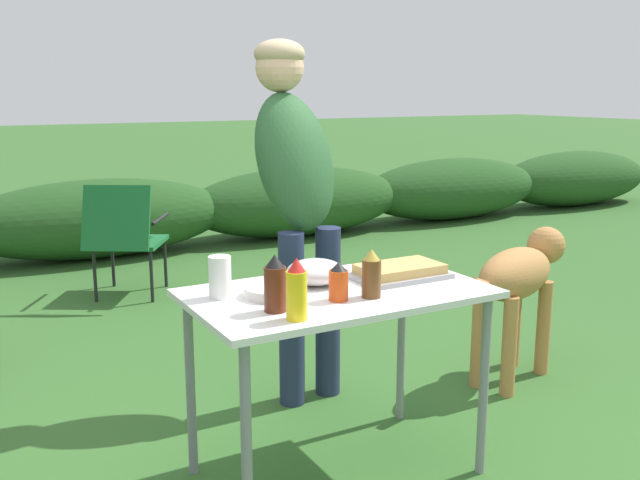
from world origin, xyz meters
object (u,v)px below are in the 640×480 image
camp_chair_near_hedge (125,234)px  food_tray (400,272)px  folding_table (338,310)px  beer_bottle (371,275)px  bbq_sauce_bottle (275,284)px  standing_person_in_red_jacket (295,177)px  hot_sauce_bottle (338,282)px  mustard_bottle (297,290)px  dog (520,279)px  paper_cup_stack (220,277)px  plate_stack (273,291)px  mixing_bowl (316,272)px

camp_chair_near_hedge → food_tray: bearing=-50.8°
folding_table → beer_bottle: size_ratio=6.26×
bbq_sauce_bottle → standing_person_in_red_jacket: bearing=59.2°
hot_sauce_bottle → camp_chair_near_hedge: hot_sauce_bottle is taller
mustard_bottle → dog: bearing=21.1°
paper_cup_stack → camp_chair_near_hedge: size_ratio=0.18×
plate_stack → standing_person_in_red_jacket: (0.47, 0.73, 0.31)m
food_tray → bbq_sauce_bottle: 0.63m
camp_chair_near_hedge → beer_bottle: bearing=-56.0°
plate_stack → paper_cup_stack: bearing=157.5°
paper_cup_stack → beer_bottle: (0.47, -0.25, 0.01)m
paper_cup_stack → bbq_sauce_bottle: bearing=-66.6°
beer_bottle → standing_person_in_red_jacket: 0.96m
plate_stack → standing_person_in_red_jacket: bearing=57.5°
food_tray → mixing_bowl: bearing=165.0°
plate_stack → mustard_bottle: (-0.05, -0.28, 0.08)m
standing_person_in_red_jacket → dog: 1.26m
food_tray → hot_sauce_bottle: (-0.36, -0.14, 0.04)m
food_tray → plate_stack: 0.54m
mixing_bowl → dog: (1.32, 0.26, -0.26)m
mixing_bowl → beer_bottle: bearing=-70.7°
beer_bottle → mustard_bottle: bearing=-164.4°
plate_stack → paper_cup_stack: (-0.17, 0.07, 0.06)m
bbq_sauce_bottle → folding_table: bearing=20.9°
plate_stack → dog: 1.59m
mixing_bowl → paper_cup_stack: size_ratio=1.48×
mixing_bowl → beer_bottle: 0.27m
food_tray → beer_bottle: (-0.24, -0.16, 0.06)m
food_tray → hot_sauce_bottle: 0.39m
mustard_bottle → camp_chair_near_hedge: mustard_bottle is taller
hot_sauce_bottle → plate_stack: bearing=138.1°
beer_bottle → bbq_sauce_bottle: size_ratio=0.90×
dog → standing_person_in_red_jacket: bearing=-130.0°
food_tray → hot_sauce_bottle: hot_sauce_bottle is taller
hot_sauce_bottle → standing_person_in_red_jacket: size_ratio=0.08×
plate_stack → standing_person_in_red_jacket: size_ratio=0.12×
plate_stack → paper_cup_stack: size_ratio=1.39×
beer_bottle → bbq_sauce_bottle: 0.37m
mixing_bowl → folding_table: bearing=-75.9°
mustard_bottle → bbq_sauce_bottle: size_ratio=1.05×
folding_table → bbq_sauce_bottle: (-0.31, -0.12, 0.17)m
hot_sauce_bottle → dog: (1.36, 0.49, -0.28)m
mixing_bowl → bbq_sauce_bottle: 0.37m
folding_table → hot_sauce_bottle: 0.19m
dog → bbq_sauce_bottle: bearing=-92.1°
food_tray → beer_bottle: 0.30m
mixing_bowl → camp_chair_near_hedge: size_ratio=0.27×
dog → food_tray: bearing=-90.0°
food_tray → camp_chair_near_hedge: bearing=98.6°
folding_table → mixing_bowl: 0.17m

